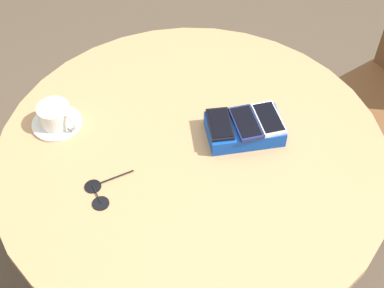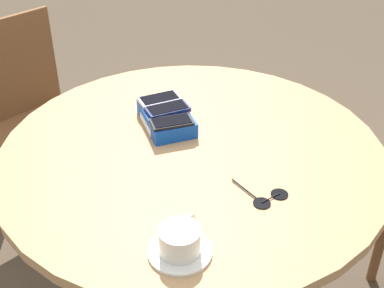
{
  "view_description": "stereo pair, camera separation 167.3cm",
  "coord_description": "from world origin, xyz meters",
  "px_view_note": "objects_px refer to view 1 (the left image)",
  "views": [
    {
      "loc": [
        0.23,
        0.91,
        1.87
      ],
      "look_at": [
        0.0,
        0.0,
        0.79
      ],
      "focal_mm": 50.0,
      "sensor_mm": 36.0,
      "label": 1
    },
    {
      "loc": [
        1.11,
        -0.5,
        1.61
      ],
      "look_at": [
        0.0,
        0.0,
        0.79
      ],
      "focal_mm": 50.0,
      "sensor_mm": 36.0,
      "label": 2
    }
  ],
  "objects_px": {
    "saucer": "(57,123)",
    "sunglasses": "(99,193)",
    "coffee_cup": "(55,115)",
    "phone_box": "(244,129)",
    "round_table": "(192,170)",
    "phone_navy": "(246,123)",
    "phone_black": "(220,124)",
    "phone_white": "(269,119)"
  },
  "relations": [
    {
      "from": "saucer",
      "to": "sunglasses",
      "type": "bearing_deg",
      "value": 107.04
    },
    {
      "from": "coffee_cup",
      "to": "saucer",
      "type": "bearing_deg",
      "value": -47.67
    },
    {
      "from": "phone_box",
      "to": "round_table",
      "type": "bearing_deg",
      "value": 5.73
    },
    {
      "from": "saucer",
      "to": "phone_navy",
      "type": "bearing_deg",
      "value": 160.85
    },
    {
      "from": "phone_box",
      "to": "phone_black",
      "type": "xyz_separation_m",
      "value": [
        0.07,
        -0.01,
        0.03
      ]
    },
    {
      "from": "phone_white",
      "to": "sunglasses",
      "type": "height_order",
      "value": "phone_white"
    },
    {
      "from": "phone_black",
      "to": "saucer",
      "type": "bearing_deg",
      "value": -20.15
    },
    {
      "from": "phone_navy",
      "to": "saucer",
      "type": "height_order",
      "value": "phone_navy"
    },
    {
      "from": "round_table",
      "to": "phone_box",
      "type": "bearing_deg",
      "value": -174.27
    },
    {
      "from": "phone_navy",
      "to": "saucer",
      "type": "distance_m",
      "value": 0.53
    },
    {
      "from": "phone_navy",
      "to": "phone_black",
      "type": "height_order",
      "value": "phone_navy"
    },
    {
      "from": "phone_white",
      "to": "saucer",
      "type": "bearing_deg",
      "value": -17.04
    },
    {
      "from": "phone_white",
      "to": "coffee_cup",
      "type": "distance_m",
      "value": 0.59
    },
    {
      "from": "coffee_cup",
      "to": "sunglasses",
      "type": "xyz_separation_m",
      "value": [
        -0.08,
        0.27,
        -0.04
      ]
    },
    {
      "from": "phone_white",
      "to": "saucer",
      "type": "xyz_separation_m",
      "value": [
        0.56,
        -0.17,
        -0.05
      ]
    },
    {
      "from": "round_table",
      "to": "sunglasses",
      "type": "xyz_separation_m",
      "value": [
        0.26,
        0.08,
        0.1
      ]
    },
    {
      "from": "round_table",
      "to": "saucer",
      "type": "relative_size",
      "value": 7.66
    },
    {
      "from": "phone_navy",
      "to": "phone_black",
      "type": "xyz_separation_m",
      "value": [
        0.07,
        -0.02,
        -0.0
      ]
    },
    {
      "from": "phone_navy",
      "to": "sunglasses",
      "type": "xyz_separation_m",
      "value": [
        0.42,
        0.09,
        -0.05
      ]
    },
    {
      "from": "saucer",
      "to": "phone_black",
      "type": "bearing_deg",
      "value": 159.85
    },
    {
      "from": "phone_white",
      "to": "saucer",
      "type": "distance_m",
      "value": 0.59
    },
    {
      "from": "phone_box",
      "to": "phone_white",
      "type": "distance_m",
      "value": 0.07
    },
    {
      "from": "saucer",
      "to": "round_table",
      "type": "bearing_deg",
      "value": 152.12
    },
    {
      "from": "phone_black",
      "to": "sunglasses",
      "type": "height_order",
      "value": "phone_black"
    },
    {
      "from": "phone_box",
      "to": "phone_white",
      "type": "height_order",
      "value": "phone_white"
    },
    {
      "from": "round_table",
      "to": "phone_white",
      "type": "xyz_separation_m",
      "value": [
        -0.22,
        -0.01,
        0.15
      ]
    },
    {
      "from": "phone_black",
      "to": "coffee_cup",
      "type": "distance_m",
      "value": 0.46
    },
    {
      "from": "phone_box",
      "to": "coffee_cup",
      "type": "relative_size",
      "value": 2.0
    },
    {
      "from": "phone_box",
      "to": "phone_navy",
      "type": "relative_size",
      "value": 1.71
    },
    {
      "from": "phone_navy",
      "to": "coffee_cup",
      "type": "height_order",
      "value": "coffee_cup"
    },
    {
      "from": "round_table",
      "to": "phone_box",
      "type": "xyz_separation_m",
      "value": [
        -0.15,
        -0.02,
        0.12
      ]
    },
    {
      "from": "phone_box",
      "to": "coffee_cup",
      "type": "height_order",
      "value": "coffee_cup"
    },
    {
      "from": "phone_white",
      "to": "coffee_cup",
      "type": "relative_size",
      "value": 1.15
    },
    {
      "from": "round_table",
      "to": "phone_white",
      "type": "relative_size",
      "value": 8.79
    },
    {
      "from": "phone_box",
      "to": "sunglasses",
      "type": "bearing_deg",
      "value": 13.44
    },
    {
      "from": "phone_white",
      "to": "phone_box",
      "type": "bearing_deg",
      "value": -4.27
    },
    {
      "from": "phone_white",
      "to": "phone_black",
      "type": "height_order",
      "value": "phone_white"
    },
    {
      "from": "round_table",
      "to": "phone_box",
      "type": "height_order",
      "value": "phone_box"
    },
    {
      "from": "phone_black",
      "to": "saucer",
      "type": "distance_m",
      "value": 0.46
    },
    {
      "from": "sunglasses",
      "to": "phone_box",
      "type": "bearing_deg",
      "value": -166.56
    },
    {
      "from": "round_table",
      "to": "phone_navy",
      "type": "relative_size",
      "value": 8.62
    },
    {
      "from": "phone_box",
      "to": "phone_black",
      "type": "height_order",
      "value": "phone_black"
    }
  ]
}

